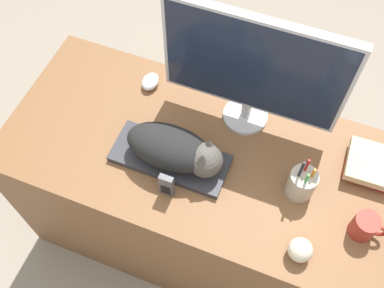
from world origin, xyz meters
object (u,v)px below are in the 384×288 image
at_px(monitor, 253,69).
at_px(phone, 167,185).
at_px(coffee_mug, 365,226).
at_px(book_stack, 370,167).
at_px(cat, 177,150).
at_px(pen_cup, 302,183).
at_px(keyboard, 170,158).
at_px(baseball, 300,250).
at_px(computer_mouse, 150,82).

bearing_deg(monitor, phone, -111.06).
height_order(coffee_mug, book_stack, coffee_mug).
bearing_deg(cat, pen_cup, 6.47).
bearing_deg(pen_cup, cat, -173.53).
xyz_separation_m(cat, monitor, (0.16, 0.26, 0.18)).
bearing_deg(monitor, book_stack, -7.04).
bearing_deg(pen_cup, book_stack, 38.55).
distance_m(keyboard, cat, 0.08).
xyz_separation_m(pen_cup, baseball, (0.05, -0.21, -0.02)).
height_order(cat, phone, cat).
bearing_deg(book_stack, coffee_mug, -85.16).
height_order(keyboard, coffee_mug, coffee_mug).
distance_m(pen_cup, phone, 0.44).
bearing_deg(pen_cup, monitor, 139.89).
height_order(monitor, coffee_mug, monitor).
bearing_deg(cat, keyboard, 180.00).
bearing_deg(pen_cup, coffee_mug, -16.69).
height_order(baseball, book_stack, baseball).
distance_m(baseball, phone, 0.46).
bearing_deg(baseball, computer_mouse, 147.67).
bearing_deg(computer_mouse, monitor, -1.95).
bearing_deg(book_stack, phone, -151.79).
xyz_separation_m(coffee_mug, book_stack, (-0.02, 0.23, -0.02)).
distance_m(keyboard, computer_mouse, 0.34).
relative_size(phone, book_stack, 0.64).
xyz_separation_m(monitor, coffee_mug, (0.48, -0.28, -0.23)).
bearing_deg(coffee_mug, baseball, -139.54).
height_order(pen_cup, phone, pen_cup).
height_order(keyboard, cat, cat).
bearing_deg(coffee_mug, monitor, 149.37).
xyz_separation_m(keyboard, cat, (0.03, 0.00, 0.08)).
distance_m(pen_cup, baseball, 0.22).
relative_size(baseball, phone, 0.71).
xyz_separation_m(keyboard, coffee_mug, (0.67, -0.02, 0.03)).
bearing_deg(monitor, cat, -120.68).
xyz_separation_m(monitor, baseball, (0.31, -0.43, -0.23)).
relative_size(cat, monitor, 0.56).
bearing_deg(computer_mouse, phone, -58.98).
height_order(computer_mouse, coffee_mug, coffee_mug).
xyz_separation_m(baseball, book_stack, (0.15, 0.37, -0.01)).
xyz_separation_m(keyboard, pen_cup, (0.44, 0.05, 0.05)).
relative_size(pen_cup, book_stack, 1.16).
xyz_separation_m(monitor, computer_mouse, (-0.39, 0.01, -0.25)).
distance_m(cat, baseball, 0.50).
distance_m(keyboard, pen_cup, 0.45).
xyz_separation_m(keyboard, book_stack, (0.65, 0.21, 0.02)).
bearing_deg(computer_mouse, baseball, -32.33).
distance_m(computer_mouse, phone, 0.46).
distance_m(pen_cup, book_stack, 0.26).
relative_size(keyboard, book_stack, 2.40).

